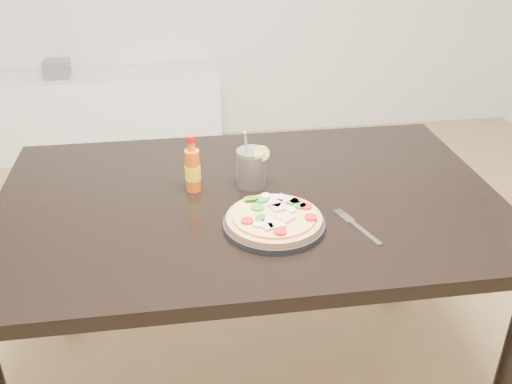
{
  "coord_description": "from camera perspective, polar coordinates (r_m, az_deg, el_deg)",
  "views": [
    {
      "loc": [
        -0.37,
        -1.39,
        1.53
      ],
      "look_at": [
        -0.18,
        -0.13,
        0.83
      ],
      "focal_mm": 40.0,
      "sensor_mm": 36.0,
      "label": 1
    }
  ],
  "objects": [
    {
      "name": "floor",
      "position": [
        2.09,
        4.7,
        -18.24
      ],
      "size": [
        4.5,
        4.5,
        0.0
      ],
      "primitive_type": "plane",
      "color": "#9E7A51",
      "rests_on": "ground"
    },
    {
      "name": "plate",
      "position": [
        1.45,
        1.81,
        -3.24
      ],
      "size": [
        0.26,
        0.26,
        0.02
      ],
      "primitive_type": "cylinder",
      "color": "black",
      "rests_on": "dining_table"
    },
    {
      "name": "fork",
      "position": [
        1.48,
        9.96,
        -3.32
      ],
      "size": [
        0.08,
        0.18,
        0.0
      ],
      "rotation": [
        0.0,
        0.0,
        0.33
      ],
      "color": "silver",
      "rests_on": "dining_table"
    },
    {
      "name": "hot_sauce_bottle",
      "position": [
        1.61,
        -6.36,
        2.29
      ],
      "size": [
        0.05,
        0.05,
        0.17
      ],
      "rotation": [
        0.0,
        0.0,
        -0.1
      ],
      "color": "#EC560D",
      "rests_on": "dining_table"
    },
    {
      "name": "media_console",
      "position": [
        3.71,
        -14.67,
        7.59
      ],
      "size": [
        1.4,
        0.34,
        0.5
      ],
      "primitive_type": "cube",
      "color": "white",
      "rests_on": "ground"
    },
    {
      "name": "dining_table",
      "position": [
        1.64,
        -0.62,
        -3.03
      ],
      "size": [
        1.4,
        0.9,
        0.75
      ],
      "color": "black",
      "rests_on": "ground"
    },
    {
      "name": "cola_cup",
      "position": [
        1.63,
        -0.48,
        2.36
      ],
      "size": [
        0.09,
        0.08,
        0.17
      ],
      "rotation": [
        0.0,
        0.0,
        0.38
      ],
      "color": "black",
      "rests_on": "dining_table"
    },
    {
      "name": "cd_stack",
      "position": [
        3.64,
        -19.27,
        11.56
      ],
      "size": [
        0.14,
        0.12,
        0.1
      ],
      "color": "slate",
      "rests_on": "media_console"
    },
    {
      "name": "pizza",
      "position": [
        1.44,
        1.86,
        -2.54
      ],
      "size": [
        0.24,
        0.24,
        0.03
      ],
      "color": "tan",
      "rests_on": "plate"
    }
  ]
}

